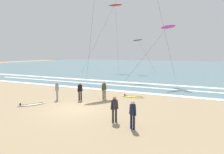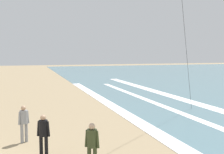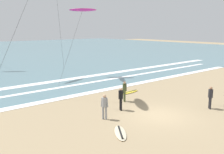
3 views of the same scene
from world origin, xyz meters
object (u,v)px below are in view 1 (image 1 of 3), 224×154
object	(u,v)px
surfer_background_far	(104,88)
kite_black_mid_center	(138,40)
kite_magenta_far_left	(168,27)
surfer_left_near	(80,90)
surfer_right_near	(133,112)
surfboard_foreground_flat	(133,97)
kite_red_low_near	(115,6)
surfboard_left_pile	(31,104)
surfer_mid_group	(57,89)
surfer_foreground_main	(115,107)

from	to	relation	value
surfer_background_far	kite_black_mid_center	bearing A→B (deg)	99.53
kite_black_mid_center	kite_magenta_far_left	bearing A→B (deg)	-56.58
surfer_left_near	surfer_right_near	xyz separation A→B (m)	(6.34, -4.35, 0.00)
surfboard_foreground_flat	kite_red_low_near	world-z (taller)	kite_red_low_near
surfboard_left_pile	kite_black_mid_center	distance (m)	27.82
surfer_mid_group	surfer_background_far	world-z (taller)	same
surfer_right_near	surfboard_left_pile	xyz separation A→B (m)	(-9.05, 1.37, -0.91)
surfboard_left_pile	kite_magenta_far_left	size ratio (longest dim) A/B	0.26
surfer_mid_group	surfer_foreground_main	bearing A→B (deg)	-23.95
surfer_right_near	surfboard_foreground_flat	distance (m)	7.94
surfer_mid_group	surfboard_foreground_flat	xyz separation A→B (m)	(5.88, 3.85, -0.91)
surfer_foreground_main	kite_black_mid_center	bearing A→B (deg)	104.40
surfer_right_near	kite_magenta_far_left	xyz separation A→B (m)	(-0.92, 16.92, 6.60)
surfer_foreground_main	kite_black_mid_center	distance (m)	29.30
surfboard_foreground_flat	kite_magenta_far_left	distance (m)	12.14
surfboard_left_pile	kite_black_mid_center	world-z (taller)	kite_black_mid_center
surfboard_left_pile	surfer_mid_group	bearing A→B (deg)	72.33
surfboard_left_pile	kite_red_low_near	world-z (taller)	kite_red_low_near
surfer_background_far	kite_black_mid_center	size ratio (longest dim) A/B	0.23
surfer_right_near	kite_black_mid_center	xyz separation A→B (m)	(-8.47, 28.36, 5.81)
kite_red_low_near	surfboard_foreground_flat	bearing A→B (deg)	-62.97
surfer_foreground_main	surfboard_left_pile	world-z (taller)	surfer_foreground_main
surfer_foreground_main	surfer_right_near	xyz separation A→B (m)	(1.33, -0.55, 0.00)
surfer_right_near	kite_black_mid_center	distance (m)	30.17
kite_magenta_far_left	kite_black_mid_center	bearing A→B (deg)	123.42
surfer_background_far	kite_red_low_near	bearing A→B (deg)	111.52
surfboard_foreground_flat	surfer_background_far	bearing A→B (deg)	-142.12
surfboard_foreground_flat	surfer_right_near	bearing A→B (deg)	-71.95
surfer_mid_group	surfboard_left_pile	xyz separation A→B (m)	(-0.73, -2.28, -0.91)
surfboard_foreground_flat	kite_red_low_near	distance (m)	31.98
surfer_left_near	kite_red_low_near	distance (m)	32.86
surfboard_foreground_flat	kite_red_low_near	size ratio (longest dim) A/B	0.14
surfer_right_near	kite_red_low_near	world-z (taller)	kite_red_low_near
surfer_background_far	kite_black_mid_center	xyz separation A→B (m)	(-3.79, 22.59, 5.81)
surfer_foreground_main	surfer_mid_group	world-z (taller)	same
surfer_right_near	surfer_background_far	world-z (taller)	same
surfer_right_near	surfer_mid_group	size ratio (longest dim) A/B	1.00
surfer_right_near	kite_black_mid_center	world-z (taller)	kite_black_mid_center
kite_magenta_far_left	surfer_right_near	bearing A→B (deg)	-86.88
surfboard_foreground_flat	surfboard_left_pile	size ratio (longest dim) A/B	1.04
surfer_left_near	surfer_mid_group	size ratio (longest dim) A/B	1.00
surfer_left_near	kite_magenta_far_left	world-z (taller)	kite_magenta_far_left
surfer_left_near	surfer_background_far	size ratio (longest dim) A/B	1.00
surfer_left_near	surfer_mid_group	xyz separation A→B (m)	(-1.98, -0.70, 0.00)
surfer_foreground_main	kite_magenta_far_left	distance (m)	17.66
surfer_mid_group	surfer_right_near	bearing A→B (deg)	-23.70
kite_red_low_near	kite_magenta_far_left	world-z (taller)	kite_red_low_near
surfboard_foreground_flat	surfboard_left_pile	world-z (taller)	same
surfboard_left_pile	kite_black_mid_center	xyz separation A→B (m)	(0.58, 26.99, 6.73)
surfer_mid_group	kite_black_mid_center	size ratio (longest dim) A/B	0.23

